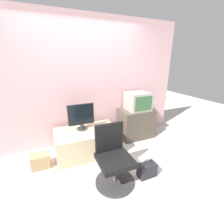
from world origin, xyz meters
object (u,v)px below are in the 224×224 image
object	(u,v)px
mouse	(95,131)
handbag	(147,170)
main_monitor	(81,117)
keyboard	(85,134)
office_chair	(113,160)
cardboard_box_lower	(41,161)
crt_tv	(138,101)

from	to	relation	value
mouse	handbag	world-z (taller)	mouse
main_monitor	keyboard	world-z (taller)	main_monitor
office_chair	handbag	xyz separation A→B (m)	(0.52, -0.13, -0.24)
cardboard_box_lower	office_chair	bearing A→B (deg)	-36.21
keyboard	cardboard_box_lower	distance (m)	0.87
crt_tv	handbag	world-z (taller)	crt_tv
handbag	main_monitor	bearing A→B (deg)	124.41
main_monitor	office_chair	xyz separation A→B (m)	(0.24, -0.98, -0.38)
keyboard	cardboard_box_lower	size ratio (longest dim) A/B	0.97
main_monitor	keyboard	xyz separation A→B (m)	(0.01, -0.24, -0.26)
main_monitor	crt_tv	distance (m)	1.33
crt_tv	main_monitor	bearing A→B (deg)	-175.37
mouse	handbag	bearing A→B (deg)	-57.91
cardboard_box_lower	crt_tv	bearing A→B (deg)	9.00
keyboard	office_chair	size ratio (longest dim) A/B	0.32
keyboard	mouse	world-z (taller)	mouse
mouse	office_chair	xyz separation A→B (m)	(0.04, -0.76, -0.13)
main_monitor	mouse	bearing A→B (deg)	-47.46
main_monitor	office_chair	world-z (taller)	main_monitor
main_monitor	crt_tv	xyz separation A→B (m)	(1.32, 0.11, 0.14)
cardboard_box_lower	mouse	bearing A→B (deg)	0.23
main_monitor	keyboard	size ratio (longest dim) A/B	1.80
office_chair	handbag	size ratio (longest dim) A/B	2.69
office_chair	cardboard_box_lower	size ratio (longest dim) A/B	3.01
mouse	cardboard_box_lower	bearing A→B (deg)	-179.77
keyboard	main_monitor	bearing A→B (deg)	92.00
keyboard	handbag	bearing A→B (deg)	-49.25
main_monitor	cardboard_box_lower	xyz separation A→B (m)	(-0.79, -0.23, -0.62)
mouse	cardboard_box_lower	distance (m)	1.06
keyboard	office_chair	xyz separation A→B (m)	(0.24, -0.74, -0.13)
main_monitor	handbag	bearing A→B (deg)	-55.59
cardboard_box_lower	handbag	world-z (taller)	handbag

